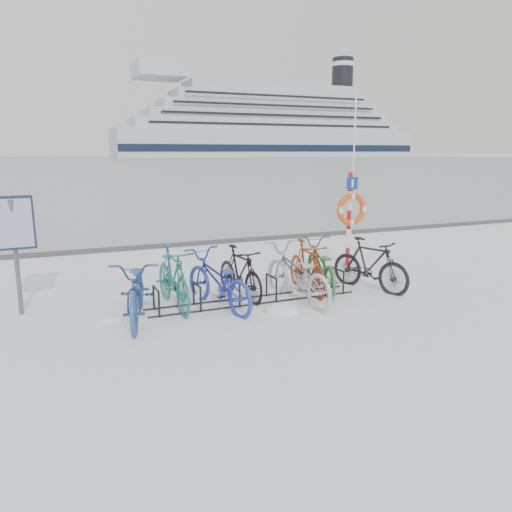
{
  "coord_description": "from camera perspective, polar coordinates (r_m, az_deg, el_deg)",
  "views": [
    {
      "loc": [
        -3.41,
        -8.18,
        2.72
      ],
      "look_at": [
        0.3,
        0.6,
        0.72
      ],
      "focal_mm": 35.0,
      "sensor_mm": 36.0,
      "label": 1
    }
  ],
  "objects": [
    {
      "name": "ground",
      "position": [
        9.27,
        -0.27,
        -5.2
      ],
      "size": [
        900.0,
        900.0,
        0.0
      ],
      "primitive_type": "plane",
      "color": "white",
      "rests_on": "ground"
    },
    {
      "name": "ice_sheet",
      "position": [
        163.24,
        -22.04,
        10.07
      ],
      "size": [
        400.0,
        298.0,
        0.02
      ],
      "primitive_type": "cube",
      "color": "#939EA6",
      "rests_on": "ground"
    },
    {
      "name": "quay_edge",
      "position": [
        14.73,
        -9.13,
        1.27
      ],
      "size": [
        400.0,
        0.25,
        0.1
      ],
      "primitive_type": "cube",
      "color": "#3F3F42",
      "rests_on": "ground"
    },
    {
      "name": "bike_rack",
      "position": [
        9.22,
        -0.27,
        -4.13
      ],
      "size": [
        4.0,
        0.48,
        0.46
      ],
      "color": "black",
      "rests_on": "ground"
    },
    {
      "name": "info_board",
      "position": [
        9.13,
        -25.99,
        2.66
      ],
      "size": [
        0.69,
        0.29,
        2.01
      ],
      "rotation": [
        0.0,
        0.0,
        0.06
      ],
      "color": "#595B5E",
      "rests_on": "ground"
    },
    {
      "name": "lifebuoy_station",
      "position": [
        12.07,
        10.8,
        5.23
      ],
      "size": [
        0.79,
        0.22,
        4.08
      ],
      "color": "red",
      "rests_on": "ground"
    },
    {
      "name": "cruise_ferry",
      "position": [
        244.09,
        1.36,
        14.28
      ],
      "size": [
        145.34,
        27.39,
        47.75
      ],
      "color": "silver",
      "rests_on": "ground"
    },
    {
      "name": "bike_0",
      "position": [
        8.37,
        -13.4,
        -3.48
      ],
      "size": [
        1.2,
        2.22,
        1.11
      ],
      "primitive_type": "imported",
      "rotation": [
        0.0,
        0.0,
        -0.23
      ],
      "color": "#294A8E",
      "rests_on": "ground"
    },
    {
      "name": "bike_1",
      "position": [
        8.92,
        -9.48,
        -2.23
      ],
      "size": [
        0.61,
        1.93,
        1.15
      ],
      "primitive_type": "imported",
      "rotation": [
        0.0,
        0.0,
        0.04
      ],
      "color": "#1E6D60",
      "rests_on": "ground"
    },
    {
      "name": "bike_2",
      "position": [
        8.81,
        -4.42,
        -2.6
      ],
      "size": [
        1.17,
        2.11,
        1.05
      ],
      "primitive_type": "imported",
      "rotation": [
        0.0,
        0.0,
        3.39
      ],
      "color": "#2534A4",
      "rests_on": "ground"
    },
    {
      "name": "bike_3",
      "position": [
        9.44,
        -1.85,
        -1.72
      ],
      "size": [
        0.69,
        1.72,
        1.01
      ],
      "primitive_type": "imported",
      "rotation": [
        0.0,
        0.0,
        0.13
      ],
      "color": "black",
      "rests_on": "ground"
    },
    {
      "name": "bike_4",
      "position": [
        9.19,
        4.66,
        -1.87
      ],
      "size": [
        0.94,
        2.14,
        1.09
      ],
      "primitive_type": "imported",
      "rotation": [
        0.0,
        0.0,
        3.25
      ],
      "color": "#AFB3B7",
      "rests_on": "ground"
    },
    {
      "name": "bike_5",
      "position": [
        9.84,
        5.83,
        -1.09
      ],
      "size": [
        0.66,
        1.79,
        1.05
      ],
      "primitive_type": "imported",
      "rotation": [
        0.0,
        0.0,
        -0.1
      ],
      "color": "maroon",
      "rests_on": "ground"
    },
    {
      "name": "bike_6",
      "position": [
        10.05,
        7.33,
        -0.9
      ],
      "size": [
        1.16,
        2.08,
        1.03
      ],
      "primitive_type": "imported",
      "rotation": [
        0.0,
        0.0,
        2.89
      ],
      "color": "#2F6B38",
      "rests_on": "ground"
    },
    {
      "name": "bike_7",
      "position": [
        10.2,
        12.91,
        -0.8
      ],
      "size": [
        1.09,
        1.85,
        1.08
      ],
      "primitive_type": "imported",
      "rotation": [
        0.0,
        0.0,
        0.35
      ],
      "color": "black",
      "rests_on": "ground"
    },
    {
      "name": "snow_drifts",
      "position": [
        9.18,
        -0.33,
        -5.38
      ],
      "size": [
        4.0,
        1.96,
        0.22
      ],
      "color": "white",
      "rests_on": "ground"
    }
  ]
}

